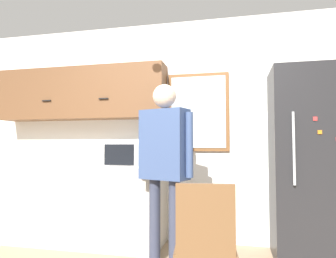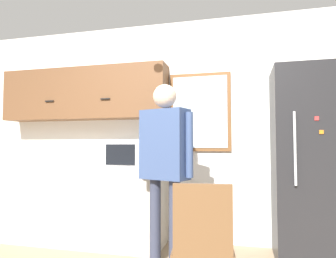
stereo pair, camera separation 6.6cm
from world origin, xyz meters
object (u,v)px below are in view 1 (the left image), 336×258
Objects in this scene: microwave at (129,154)px; refrigerator at (309,163)px; chair at (205,241)px; person at (164,153)px.

microwave is 1.94m from refrigerator.
refrigerator reaches higher than microwave.
refrigerator is at bearing -135.43° from chair.
person reaches higher than microwave.
refrigerator is at bearing 36.53° from person.
person is 0.90× the size of refrigerator.
chair is (-0.94, -1.19, -0.48)m from refrigerator.
refrigerator is 1.59m from chair.
person reaches higher than chair.
refrigerator reaches higher than person.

